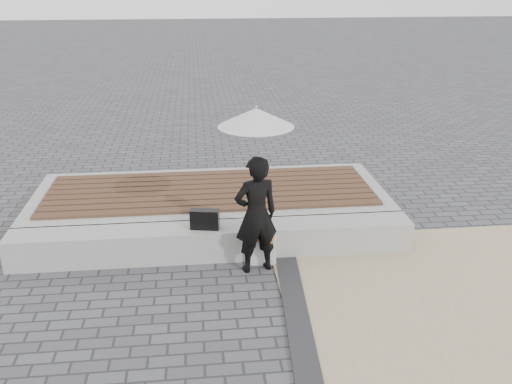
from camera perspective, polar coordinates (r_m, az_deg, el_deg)
ground at (r=5.79m, az=-3.59°, el=-13.80°), size 80.00×80.00×0.00m
edging_band at (r=5.45m, az=4.90°, el=-16.14°), size 0.61×5.20×0.04m
seating_ledge at (r=7.06m, az=-4.29°, el=-4.97°), size 5.00×0.45×0.40m
timber_platform at (r=8.16m, az=-4.62°, el=-1.23°), size 5.00×2.00×0.40m
timber_decking at (r=8.07m, az=-4.67°, el=0.21°), size 4.60×1.60×0.04m
woman at (r=6.50m, az=0.00°, el=-2.35°), size 0.59×0.46×1.43m
parasol at (r=6.12m, az=0.00°, el=7.59°), size 0.84×0.84×1.07m
handbag at (r=6.87m, az=-5.23°, el=-2.79°), size 0.37×0.19×0.25m
canvas_tote at (r=6.87m, az=0.66°, el=-5.91°), size 0.35×0.18×0.35m
magazine at (r=6.75m, az=0.71°, el=-4.74°), size 0.33×0.29×0.01m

